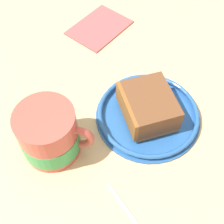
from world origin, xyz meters
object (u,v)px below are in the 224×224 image
at_px(cake_slice, 148,106).
at_px(small_plate, 148,114).
at_px(folded_napkin, 99,27).
at_px(tea_mug, 50,134).

bearing_deg(cake_slice, small_plate, -136.29).
height_order(small_plate, folded_napkin, small_plate).
height_order(cake_slice, tea_mug, tea_mug).
distance_m(small_plate, tea_mug, 0.16).
bearing_deg(small_plate, cake_slice, 43.71).
height_order(cake_slice, folded_napkin, cake_slice).
relative_size(small_plate, tea_mug, 1.57).
distance_m(small_plate, folded_napkin, 0.24).
xyz_separation_m(small_plate, folded_napkin, (0.18, -0.16, -0.00)).
height_order(tea_mug, folded_napkin, tea_mug).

